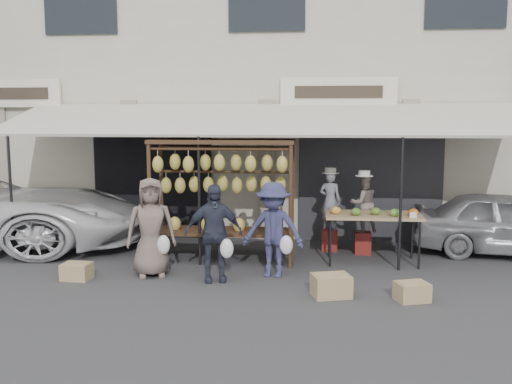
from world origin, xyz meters
The scene contains 16 objects.
ground_plane centered at (0.00, 0.00, 0.00)m, with size 90.00×90.00×0.00m, color #2D2D30.
shophouse centered at (0.00, 6.50, 3.65)m, with size 24.00×6.15×7.30m.
awning centered at (0.01, 2.28, 2.57)m, with size 10.00×2.35×2.92m.
banana_rack centered at (-0.63, 1.43, 1.57)m, with size 2.60×0.90×2.24m.
produce_table centered at (2.09, 1.59, 0.87)m, with size 1.70×0.90×1.04m.
vendor_left centered at (1.34, 2.50, 1.00)m, with size 0.42×0.28×1.16m, color gray.
vendor_right centered at (1.97, 2.30, 0.99)m, with size 0.54×0.42×1.12m, color slate.
customer_left centered at (-1.65, 0.35, 0.82)m, with size 0.81×0.52×1.65m, color #695A52.
customer_mid centered at (-0.58, 0.18, 0.79)m, with size 0.93×0.39×1.58m, color #2D3041.
customer_right centered at (0.36, 0.53, 0.79)m, with size 1.02×0.59×1.58m, color #2F3155.
stool_left centered at (1.34, 2.50, 0.21)m, with size 0.30×0.30×0.43m, color maroon.
stool_right centered at (1.97, 2.30, 0.22)m, with size 0.31×0.31×0.43m, color maroon.
crate_near_a centered at (1.29, -0.45, 0.16)m, with size 0.54×0.41×0.32m, color tan.
crate_near_b centered at (2.44, -0.54, 0.14)m, with size 0.45×0.34×0.27m, color tan.
crate_far centered at (-2.82, 0.03, 0.13)m, with size 0.45×0.34×0.27m, color tan.
sedan centered at (4.76, 2.48, 0.62)m, with size 1.46×3.62×1.23m, color gray.
Camera 1 is at (1.00, -8.68, 2.63)m, focal length 40.00 mm.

